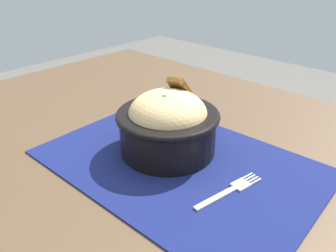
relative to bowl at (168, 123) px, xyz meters
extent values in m
cube|color=#4C3826|center=(0.03, 0.00, -0.08)|extent=(1.30, 0.89, 0.03)
cylinder|color=#412F20|center=(-0.56, 0.38, -0.43)|extent=(0.04, 0.04, 0.68)
cube|color=#11194C|center=(0.04, -0.02, -0.06)|extent=(0.48, 0.34, 0.00)
cylinder|color=black|center=(0.00, 0.00, -0.02)|extent=(0.17, 0.17, 0.08)
torus|color=black|center=(0.00, 0.00, 0.02)|extent=(0.19, 0.19, 0.01)
ellipsoid|color=tan|center=(0.00, 0.00, 0.02)|extent=(0.15, 0.15, 0.09)
sphere|color=#1E6621|center=(0.00, 0.01, 0.04)|extent=(0.04, 0.04, 0.04)
sphere|color=#1E6621|center=(-0.02, 0.00, 0.04)|extent=(0.03, 0.03, 0.03)
sphere|color=#1E6621|center=(0.01, -0.01, 0.04)|extent=(0.04, 0.04, 0.04)
cylinder|color=orange|center=(0.01, 0.02, 0.04)|extent=(0.03, 0.03, 0.01)
cylinder|color=orange|center=(-0.03, -0.03, 0.04)|extent=(0.03, 0.02, 0.01)
cylinder|color=orange|center=(-0.02, 0.02, 0.04)|extent=(0.02, 0.03, 0.01)
cube|color=brown|center=(0.00, 0.05, 0.05)|extent=(0.02, 0.04, 0.05)
cube|color=brown|center=(-0.01, 0.04, 0.05)|extent=(0.03, 0.04, 0.05)
cube|color=brown|center=(-0.02, 0.04, 0.05)|extent=(0.04, 0.06, 0.05)
cube|color=silver|center=(0.15, -0.06, -0.05)|extent=(0.02, 0.07, 0.00)
cube|color=silver|center=(0.16, -0.02, -0.05)|extent=(0.01, 0.01, 0.00)
cube|color=silver|center=(0.16, 0.00, -0.05)|extent=(0.03, 0.03, 0.00)
cube|color=silver|center=(0.17, 0.02, -0.05)|extent=(0.01, 0.02, 0.00)
cube|color=silver|center=(0.17, 0.02, -0.05)|extent=(0.01, 0.02, 0.00)
cube|color=silver|center=(0.16, 0.02, -0.05)|extent=(0.01, 0.02, 0.00)
cube|color=silver|center=(0.15, 0.03, -0.05)|extent=(0.01, 0.02, 0.00)
camera|label=1|loc=(0.36, -0.39, 0.27)|focal=35.62mm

